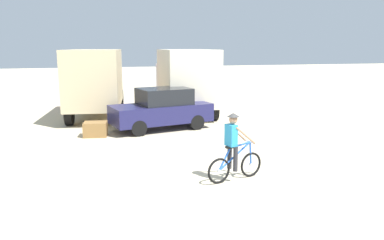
% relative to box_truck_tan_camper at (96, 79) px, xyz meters
% --- Properties ---
extents(ground_plane, '(120.00, 120.00, 0.00)m').
position_rel_box_truck_tan_camper_xyz_m(ground_plane, '(2.55, -12.00, -1.87)').
color(ground_plane, beige).
extents(box_truck_tan_camper, '(3.22, 7.00, 3.35)m').
position_rel_box_truck_tan_camper_xyz_m(box_truck_tan_camper, '(0.00, 0.00, 0.00)').
color(box_truck_tan_camper, '#CCB78E').
rests_on(box_truck_tan_camper, ground).
extents(box_truck_cream_rv, '(2.84, 6.90, 3.35)m').
position_rel_box_truck_tan_camper_xyz_m(box_truck_cream_rv, '(4.47, -0.43, 0.00)').
color(box_truck_cream_rv, beige).
rests_on(box_truck_cream_rv, ground).
extents(sedan_parked, '(4.47, 2.60, 1.76)m').
position_rel_box_truck_tan_camper_xyz_m(sedan_parked, '(2.56, -4.05, -0.99)').
color(sedan_parked, '#1E1E4C').
rests_on(sedan_parked, ground).
extents(cyclist_orange_shirt, '(1.69, 0.63, 1.82)m').
position_rel_box_truck_tan_camper_xyz_m(cyclist_orange_shirt, '(3.13, -10.82, -1.03)').
color(cyclist_orange_shirt, black).
rests_on(cyclist_orange_shirt, ground).
extents(supply_crate, '(0.99, 0.82, 0.57)m').
position_rel_box_truck_tan_camper_xyz_m(supply_crate, '(-0.24, -4.66, -1.59)').
color(supply_crate, olive).
rests_on(supply_crate, ground).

